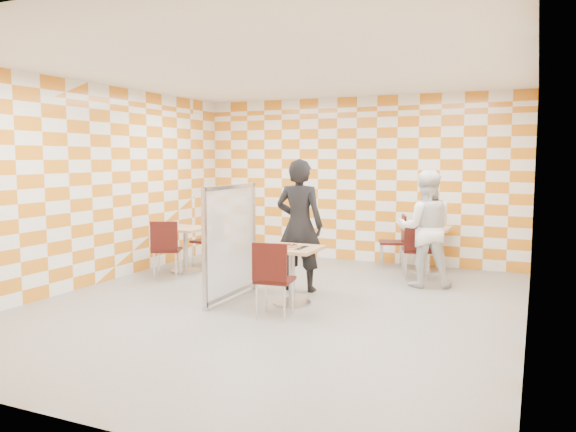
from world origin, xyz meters
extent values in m
plane|color=gray|center=(0.00, 0.00, 0.00)|extent=(7.00, 7.00, 0.00)
plane|color=white|center=(0.00, 0.00, 3.00)|extent=(7.00, 7.00, 0.00)
plane|color=white|center=(0.00, 3.50, 1.50)|extent=(6.00, 0.00, 6.00)
plane|color=white|center=(-3.00, 0.00, 1.50)|extent=(0.00, 7.00, 7.00)
plane|color=white|center=(3.00, 0.00, 1.50)|extent=(0.00, 7.00, 7.00)
cube|color=#DAAE75|center=(0.17, 0.16, 0.73)|extent=(0.70, 0.70, 0.04)
cylinder|color=#A5A5AA|center=(0.17, 0.16, 0.37)|extent=(0.08, 0.08, 0.70)
cylinder|color=#A5A5AA|center=(0.17, 0.16, 0.01)|extent=(0.50, 0.50, 0.03)
cube|color=#DAAE75|center=(1.41, 3.05, 0.73)|extent=(0.70, 0.70, 0.04)
cylinder|color=#A5A5AA|center=(1.41, 3.05, 0.37)|extent=(0.08, 0.08, 0.70)
cylinder|color=#A5A5AA|center=(1.41, 3.05, 0.01)|extent=(0.50, 0.50, 0.03)
cube|color=#DAAE75|center=(-2.28, 1.34, 0.73)|extent=(0.70, 0.70, 0.04)
cylinder|color=#A5A5AA|center=(-2.28, 1.34, 0.37)|extent=(0.08, 0.08, 0.70)
cylinder|color=#A5A5AA|center=(-2.28, 1.34, 0.01)|extent=(0.50, 0.50, 0.03)
cube|color=#390E0B|center=(0.23, -0.47, 0.45)|extent=(0.47, 0.47, 0.04)
cube|color=#390E0B|center=(0.25, -0.67, 0.70)|extent=(0.42, 0.09, 0.45)
cylinder|color=silver|center=(0.37, -0.28, 0.21)|extent=(0.03, 0.03, 0.43)
cylinder|color=silver|center=(0.04, -0.32, 0.21)|extent=(0.03, 0.03, 0.43)
cylinder|color=silver|center=(0.42, -0.62, 0.21)|extent=(0.03, 0.03, 0.43)
cylinder|color=silver|center=(0.08, -0.66, 0.21)|extent=(0.03, 0.03, 0.43)
cube|color=#390E0B|center=(1.35, 2.38, 0.45)|extent=(0.53, 0.53, 0.04)
cube|color=#390E0B|center=(1.41, 2.19, 0.70)|extent=(0.41, 0.16, 0.45)
cylinder|color=silver|center=(1.46, 2.59, 0.21)|extent=(0.03, 0.03, 0.43)
cylinder|color=silver|center=(1.14, 2.49, 0.21)|extent=(0.03, 0.03, 0.43)
cylinder|color=silver|center=(1.56, 2.27, 0.21)|extent=(0.03, 0.03, 0.43)
cylinder|color=silver|center=(1.24, 2.16, 0.21)|extent=(0.03, 0.03, 0.43)
cube|color=#390E0B|center=(0.80, 3.03, 0.45)|extent=(0.53, 0.53, 0.04)
cube|color=#390E0B|center=(0.99, 3.09, 0.70)|extent=(0.17, 0.41, 0.45)
cylinder|color=silver|center=(0.58, 3.14, 0.21)|extent=(0.03, 0.03, 0.43)
cylinder|color=silver|center=(0.69, 2.81, 0.21)|extent=(0.03, 0.03, 0.43)
cylinder|color=silver|center=(0.90, 3.25, 0.21)|extent=(0.03, 0.03, 0.43)
cylinder|color=silver|center=(1.01, 2.92, 0.21)|extent=(0.03, 0.03, 0.43)
cube|color=#390E0B|center=(-2.27, 0.81, 0.45)|extent=(0.56, 0.56, 0.04)
cube|color=#390E0B|center=(-2.19, 0.63, 0.70)|extent=(0.40, 0.21, 0.45)
cylinder|color=silver|center=(-2.19, 1.04, 0.21)|extent=(0.03, 0.03, 0.43)
cylinder|color=silver|center=(-2.50, 0.90, 0.21)|extent=(0.03, 0.03, 0.43)
cylinder|color=silver|center=(-2.05, 0.73, 0.21)|extent=(0.03, 0.03, 0.43)
cylinder|color=silver|center=(-2.36, 0.59, 0.21)|extent=(0.03, 0.03, 0.43)
cube|color=#390E0B|center=(-2.20, 1.87, 0.45)|extent=(0.46, 0.46, 0.04)
cube|color=#390E0B|center=(-2.18, 2.07, 0.70)|extent=(0.42, 0.09, 0.45)
cylinder|color=silver|center=(-2.39, 1.72, 0.21)|extent=(0.03, 0.03, 0.43)
cylinder|color=silver|center=(-2.05, 1.68, 0.21)|extent=(0.03, 0.03, 0.43)
cylinder|color=silver|center=(-2.35, 2.06, 0.21)|extent=(0.03, 0.03, 0.43)
cylinder|color=silver|center=(-2.02, 2.02, 0.21)|extent=(0.03, 0.03, 0.43)
cube|color=white|center=(-0.68, 0.06, 0.80)|extent=(0.02, 1.30, 1.40)
cube|color=#B2B2B7|center=(-0.68, 0.06, 1.52)|extent=(0.05, 1.30, 0.05)
cube|color=#B2B2B7|center=(-0.68, 0.06, 0.08)|extent=(0.05, 1.30, 0.05)
cube|color=#B2B2B7|center=(-0.68, -0.59, 0.80)|extent=(0.05, 0.05, 1.50)
cylinder|color=#B2B2B7|center=(-0.68, -0.59, 0.03)|extent=(0.08, 0.08, 0.05)
cube|color=#B2B2B7|center=(-0.68, 0.71, 0.80)|extent=(0.05, 0.05, 1.50)
cylinder|color=#B2B2B7|center=(-0.68, 0.71, 0.03)|extent=(0.08, 0.08, 0.05)
imported|color=black|center=(-0.03, 0.90, 0.94)|extent=(0.72, 0.49, 1.89)
imported|color=white|center=(1.56, 1.91, 0.86)|extent=(0.98, 0.85, 1.72)
cube|color=silver|center=(0.17, 0.14, 0.75)|extent=(0.38, 0.34, 0.01)
cone|color=tan|center=(0.17, 0.14, 0.77)|extent=(0.40, 0.40, 0.02)
cone|color=#F2D88C|center=(0.17, 0.16, 0.78)|extent=(0.33, 0.33, 0.01)
cylinder|color=maroon|center=(0.11, 0.04, 0.79)|extent=(0.04, 0.04, 0.01)
cylinder|color=maroon|center=(0.22, 0.05, 0.79)|extent=(0.04, 0.04, 0.01)
cylinder|color=maroon|center=(0.17, 0.12, 0.79)|extent=(0.04, 0.04, 0.01)
cylinder|color=maroon|center=(0.12, 0.17, 0.79)|extent=(0.04, 0.04, 0.01)
cylinder|color=maroon|center=(0.23, 0.15, 0.79)|extent=(0.04, 0.04, 0.01)
torus|color=black|center=(0.22, 0.11, 0.79)|extent=(0.03, 0.03, 0.01)
torus|color=black|center=(0.15, 0.08, 0.79)|extent=(0.03, 0.03, 0.01)
torus|color=black|center=(0.19, 0.18, 0.79)|extent=(0.03, 0.03, 0.01)
torus|color=black|center=(0.10, 0.12, 0.79)|extent=(0.03, 0.03, 0.01)
cylinder|color=white|center=(1.30, 3.17, 0.83)|extent=(0.06, 0.06, 0.16)
cylinder|color=red|center=(1.30, 3.17, 0.93)|extent=(0.04, 0.04, 0.04)
cylinder|color=black|center=(1.51, 3.05, 0.85)|extent=(0.07, 0.07, 0.20)
cylinder|color=red|center=(1.51, 3.05, 0.96)|extent=(0.03, 0.03, 0.03)
camera|label=1|loc=(3.04, -6.42, 1.91)|focal=35.00mm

